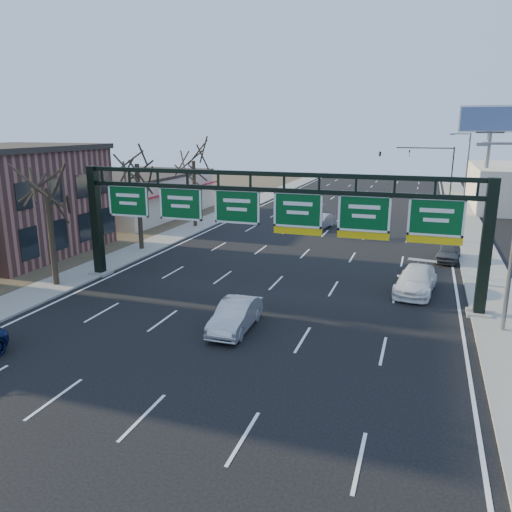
% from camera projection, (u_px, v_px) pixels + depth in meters
% --- Properties ---
extents(ground, '(160.00, 160.00, 0.00)m').
position_uv_depth(ground, '(213.00, 346.00, 22.54)').
color(ground, black).
rests_on(ground, ground).
extents(sidewalk_left, '(3.00, 120.00, 0.12)m').
position_uv_depth(sidewalk_left, '(171.00, 236.00, 44.84)').
color(sidewalk_left, gray).
rests_on(sidewalk_left, ground).
extents(sidewalk_right, '(3.00, 120.00, 0.12)m').
position_uv_depth(sidewalk_right, '(480.00, 260.00, 36.87)').
color(sidewalk_right, gray).
rests_on(sidewalk_right, ground).
extents(dirt_strip_left, '(21.00, 120.00, 0.06)m').
position_uv_depth(dirt_strip_left, '(60.00, 228.00, 48.65)').
color(dirt_strip_left, '#473D2B').
rests_on(dirt_strip_left, ground).
extents(lane_markings, '(21.60, 120.00, 0.01)m').
position_uv_depth(lane_markings, '(311.00, 248.00, 40.87)').
color(lane_markings, white).
rests_on(lane_markings, ground).
extents(sign_gantry, '(24.60, 1.20, 7.20)m').
position_uv_depth(sign_gantry, '(270.00, 216.00, 28.66)').
color(sign_gantry, black).
rests_on(sign_gantry, ground).
extents(brick_block, '(10.40, 12.40, 8.30)m').
position_uv_depth(brick_block, '(12.00, 200.00, 38.28)').
color(brick_block, '#88534A').
rests_on(brick_block, ground).
extents(cream_strip, '(10.90, 18.40, 4.70)m').
position_uv_depth(cream_strip, '(139.00, 194.00, 55.22)').
color(cream_strip, beige).
rests_on(cream_strip, ground).
extents(tree_gantry, '(3.60, 3.60, 8.48)m').
position_uv_depth(tree_gantry, '(45.00, 171.00, 29.33)').
color(tree_gantry, '#2D2219').
rests_on(tree_gantry, sidewalk_left).
extents(tree_mid, '(3.60, 3.60, 9.24)m').
position_uv_depth(tree_mid, '(136.00, 151.00, 38.30)').
color(tree_mid, '#2D2219').
rests_on(tree_mid, sidewalk_left).
extents(tree_far, '(3.60, 3.60, 8.86)m').
position_uv_depth(tree_far, '(193.00, 150.00, 47.56)').
color(tree_far, '#2D2219').
rests_on(tree_far, sidewalk_left).
extents(streetlight_far, '(2.15, 0.22, 9.00)m').
position_uv_depth(streetlight_far, '(465.00, 170.00, 54.04)').
color(streetlight_far, slate).
rests_on(streetlight_far, sidewalk_right).
extents(billboard_right, '(7.00, 0.50, 12.00)m').
position_uv_depth(billboard_right, '(490.00, 132.00, 56.82)').
color(billboard_right, slate).
rests_on(billboard_right, ground).
extents(traffic_signal_mast, '(10.16, 0.54, 7.00)m').
position_uv_depth(traffic_signal_mast, '(407.00, 157.00, 69.80)').
color(traffic_signal_mast, black).
rests_on(traffic_signal_mast, ground).
extents(car_silver_sedan, '(1.63, 4.41, 1.44)m').
position_uv_depth(car_silver_sedan, '(235.00, 316.00, 24.23)').
color(car_silver_sedan, '#ABAAAF').
rests_on(car_silver_sedan, ground).
extents(car_white_wagon, '(2.66, 5.35, 1.49)m').
position_uv_depth(car_white_wagon, '(416.00, 280.00, 29.77)').
color(car_white_wagon, white).
rests_on(car_white_wagon, ground).
extents(car_grey_far, '(2.07, 4.10, 1.34)m').
position_uv_depth(car_grey_far, '(448.00, 252.00, 36.78)').
color(car_grey_far, '#3C3E41').
rests_on(car_grey_far, ground).
extents(car_silver_distant, '(2.31, 4.48, 1.41)m').
position_uv_depth(car_silver_distant, '(321.00, 221.00, 48.57)').
color(car_silver_distant, '#9D9EA2').
rests_on(car_silver_distant, ground).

